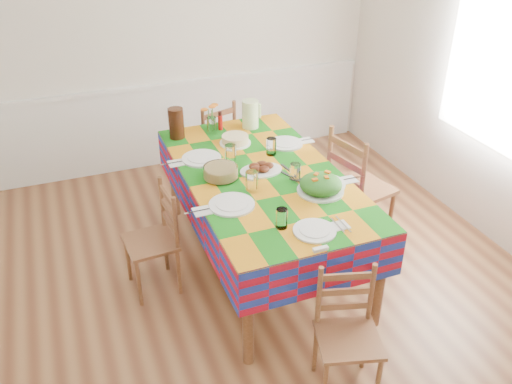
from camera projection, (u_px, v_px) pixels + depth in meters
room at (252, 138)px, 3.42m from camera, size 4.58×5.08×2.78m
wainscot at (171, 121)px, 5.86m from camera, size 4.41×0.06×0.92m
window_right at (502, 63)px, 4.28m from camera, size 0.00×1.40×1.40m
dining_table at (262, 184)px, 4.16m from camera, size 1.15×2.13×0.83m
setting_near_head at (304, 226)px, 3.44m from camera, size 0.45×0.30×0.13m
setting_left_near at (238, 196)px, 3.76m from camera, size 0.58×0.35×0.15m
setting_left_far at (211, 157)px, 4.28m from camera, size 0.58×0.34×0.15m
setting_right_near at (315, 179)px, 3.96m from camera, size 0.55×0.32×0.14m
setting_right_far at (281, 144)px, 4.48m from camera, size 0.55×0.32×0.14m
meat_platter at (261, 168)px, 4.12m from camera, size 0.33×0.24×0.06m
salad_platter at (321, 185)px, 3.85m from camera, size 0.34×0.34×0.14m
pasta_bowl at (221, 172)px, 4.03m from camera, size 0.26×0.26×0.09m
cake at (235, 140)px, 4.55m from camera, size 0.26×0.26×0.07m
serving_utensils at (289, 173)px, 4.10m from camera, size 0.14×0.32×0.01m
flower_vase at (211, 121)px, 4.70m from camera, size 0.17×0.14×0.27m
hot_sauce at (220, 121)px, 4.77m from camera, size 0.04×0.04×0.17m
green_pitcher at (250, 114)px, 4.80m from camera, size 0.15×0.15×0.25m
tea_pitcher at (176, 123)px, 4.61m from camera, size 0.13×0.13×0.26m
name_card at (321, 249)px, 3.26m from camera, size 0.10×0.03×0.02m
chair_near at (347, 335)px, 3.24m from camera, size 0.45×0.44×0.84m
chair_far at (213, 146)px, 5.39m from camera, size 0.50×0.49×0.93m
chair_left at (155, 241)px, 4.05m from camera, size 0.39×0.41×0.86m
chair_right at (357, 189)px, 4.52m from camera, size 0.53×0.55×1.05m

